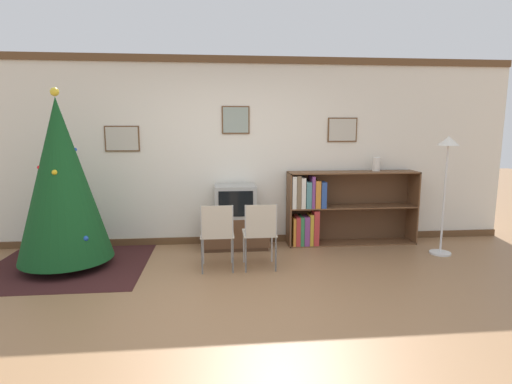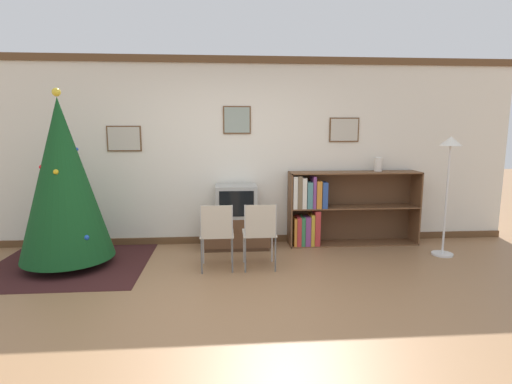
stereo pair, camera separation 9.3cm
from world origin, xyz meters
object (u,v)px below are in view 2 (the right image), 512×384
object	(u,v)px
christmas_tree	(63,180)
tv_console	(236,232)
bookshelf	(329,208)
standing_lamp	(449,165)
vase	(378,164)
folding_chair_left	(217,233)
folding_chair_right	(260,232)
television	(236,201)

from	to	relation	value
christmas_tree	tv_console	xyz separation A→B (m)	(2.11, 0.60, -0.85)
bookshelf	standing_lamp	xyz separation A→B (m)	(1.42, -0.62, 0.68)
christmas_tree	vase	size ratio (longest dim) A/B	10.44
tv_console	bookshelf	distance (m)	1.39
folding_chair_left	folding_chair_right	distance (m)	0.51
tv_console	television	size ratio (longest dim) A/B	1.63
tv_console	christmas_tree	bearing A→B (deg)	-164.15
tv_console	folding_chair_left	world-z (taller)	folding_chair_left
bookshelf	tv_console	bearing A→B (deg)	-177.34
tv_console	vase	distance (m)	2.29
folding_chair_left	tv_console	bearing A→B (deg)	74.46
tv_console	folding_chair_right	world-z (taller)	folding_chair_right
television	folding_chair_left	bearing A→B (deg)	-105.58
christmas_tree	folding_chair_right	xyz separation A→B (m)	(2.36, -0.32, -0.61)
television	folding_chair_left	distance (m)	0.98
vase	tv_console	bearing A→B (deg)	-177.00
folding_chair_left	standing_lamp	bearing A→B (deg)	6.83
television	vase	world-z (taller)	vase
christmas_tree	bookshelf	world-z (taller)	christmas_tree
folding_chair_right	folding_chair_left	bearing A→B (deg)	180.00
christmas_tree	standing_lamp	distance (m)	4.88
television	standing_lamp	xyz separation A→B (m)	(2.77, -0.56, 0.54)
tv_console	television	xyz separation A→B (m)	(-0.00, -0.00, 0.45)
folding_chair_left	christmas_tree	bearing A→B (deg)	170.06
bookshelf	standing_lamp	world-z (taller)	standing_lamp
folding_chair_left	bookshelf	xyz separation A→B (m)	(1.61, 0.99, 0.07)
tv_console	standing_lamp	bearing A→B (deg)	-11.41
tv_console	standing_lamp	size ratio (longest dim) A/B	0.59
folding_chair_right	vase	bearing A→B (deg)	29.45
christmas_tree	standing_lamp	world-z (taller)	christmas_tree
bookshelf	vase	xyz separation A→B (m)	(0.73, 0.05, 0.64)
tv_console	vase	world-z (taller)	vase
folding_chair_left	television	bearing A→B (deg)	74.42
standing_lamp	tv_console	bearing A→B (deg)	168.59
folding_chair_right	vase	size ratio (longest dim) A/B	3.97
folding_chair_left	folding_chair_right	xyz separation A→B (m)	(0.51, 0.00, 0.00)
television	vase	xyz separation A→B (m)	(2.09, 0.11, 0.50)
television	bookshelf	world-z (taller)	bookshelf
folding_chair_left	folding_chair_right	bearing A→B (deg)	0.00
television	folding_chair_right	size ratio (longest dim) A/B	0.70
christmas_tree	bookshelf	distance (m)	3.56
christmas_tree	tv_console	size ratio (longest dim) A/B	2.31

